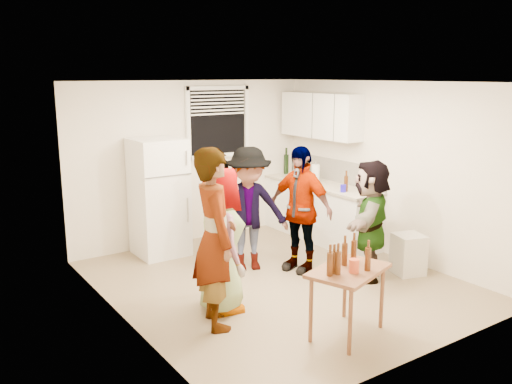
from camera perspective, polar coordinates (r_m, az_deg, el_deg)
room at (r=6.99m, az=2.29°, el=-9.45°), size 4.00×4.50×2.50m
window at (r=8.62m, az=-4.02°, el=7.35°), size 1.12×0.10×1.06m
refrigerator at (r=7.94m, az=-10.18°, el=-0.55°), size 0.70×0.70×1.70m
counter_lower at (r=8.73m, az=6.79°, el=-2.10°), size 0.60×2.20×0.86m
countertop at (r=8.63m, az=6.86°, el=0.79°), size 0.64×2.22×0.04m
backsplash at (r=8.78m, az=8.30°, el=2.28°), size 0.03×2.20×0.36m
upper_cabinets at (r=8.72m, az=6.82°, el=8.01°), size 0.34×1.60×0.70m
kettle at (r=8.90m, az=4.91°, el=1.32°), size 0.31×0.29×0.21m
paper_towel at (r=8.70m, az=6.26°, el=1.03°), size 0.13×0.13×0.28m
wine_bottle at (r=9.40m, az=3.18°, el=1.93°), size 0.08×0.08×0.34m
beer_bottle_counter at (r=8.08m, az=9.42°, el=0.07°), size 0.06×0.06×0.23m
blue_cup at (r=8.03m, az=9.14°, el=-0.01°), size 0.08×0.08×0.11m
picture_frame at (r=9.22m, az=5.35°, el=2.16°), size 0.02×0.18×0.15m
trash_bin at (r=7.47m, az=15.74°, el=-6.44°), size 0.45×0.45×0.53m
serving_table at (r=5.77m, az=9.47°, el=-14.55°), size 0.97×0.80×0.71m
beer_bottle_table at (r=5.35m, az=8.17°, el=-8.47°), size 0.06×0.06×0.22m
red_cup at (r=5.41m, az=10.25°, el=-8.32°), size 0.10×0.10×0.13m
guest_grey at (r=6.26m, az=-3.59°, el=-12.19°), size 1.74×1.10×0.51m
guest_stripe at (r=5.93m, az=-4.20°, el=-13.66°), size 2.01×1.19×0.45m
guest_back_left at (r=7.52m, az=-3.51°, el=-7.86°), size 1.15×1.65×0.57m
guest_back_right at (r=7.46m, az=-0.80°, el=-8.03°), size 1.64×1.95×0.62m
guest_black at (r=7.44m, az=4.51°, el=-8.11°), size 1.89×1.40×0.41m
guest_orange at (r=7.30m, az=11.69°, el=-8.76°), size 2.09×2.11×0.46m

